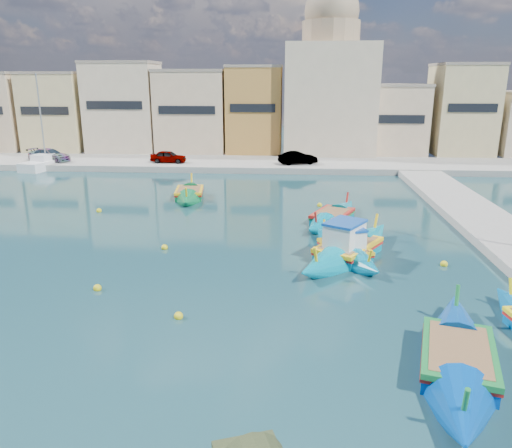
% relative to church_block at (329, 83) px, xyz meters
% --- Properties ---
extents(ground, '(160.00, 160.00, 0.00)m').
position_rel_church_block_xyz_m(ground, '(-10.00, -40.00, -8.41)').
color(ground, '#153C41').
rests_on(ground, ground).
extents(north_quay, '(80.00, 8.00, 0.60)m').
position_rel_church_block_xyz_m(north_quay, '(-10.00, -8.00, -8.11)').
color(north_quay, gray).
rests_on(north_quay, ground).
extents(north_townhouses, '(83.20, 7.87, 10.19)m').
position_rel_church_block_xyz_m(north_townhouses, '(-3.32, -0.64, -3.41)').
color(north_townhouses, '#CAAE8C').
rests_on(north_townhouses, ground).
extents(church_block, '(10.00, 10.00, 19.10)m').
position_rel_church_block_xyz_m(church_block, '(0.00, 0.00, 0.00)').
color(church_block, '#C8B495').
rests_on(church_block, ground).
extents(parked_cars, '(30.14, 2.71, 1.30)m').
position_rel_church_block_xyz_m(parked_cars, '(-18.63, -9.50, -7.17)').
color(parked_cars, '#4C1919').
rests_on(parked_cars, north_quay).
extents(luzzu_turquoise_cabin, '(6.92, 9.37, 3.12)m').
position_rel_church_block_xyz_m(luzzu_turquoise_cabin, '(-1.17, -34.93, -8.03)').
color(luzzu_turquoise_cabin, '#0087A3').
rests_on(luzzu_turquoise_cabin, ground).
extents(luzzu_blue_cabin, '(4.18, 7.52, 2.60)m').
position_rel_church_block_xyz_m(luzzu_blue_cabin, '(-1.33, -34.95, -8.09)').
color(luzzu_blue_cabin, '#007297').
rests_on(luzzu_blue_cabin, ground).
extents(luzzu_cyan_mid, '(5.08, 8.17, 2.40)m').
position_rel_church_block_xyz_m(luzzu_cyan_mid, '(-1.47, -28.36, -8.16)').
color(luzzu_cyan_mid, '#00809F').
rests_on(luzzu_cyan_mid, ground).
extents(luzzu_green, '(2.89, 7.85, 2.42)m').
position_rel_church_block_xyz_m(luzzu_green, '(-12.00, -22.26, -8.15)').
color(luzzu_green, '#0A6D3A').
rests_on(luzzu_green, ground).
extents(luzzu_blue_south, '(4.52, 9.52, 2.68)m').
position_rel_church_block_xyz_m(luzzu_blue_south, '(1.19, -45.20, -8.13)').
color(luzzu_blue_south, '#0044A7').
rests_on(luzzu_blue_south, ground).
extents(yacht_north, '(3.64, 7.86, 10.13)m').
position_rel_church_block_xyz_m(yacht_north, '(-29.01, -9.09, -8.01)').
color(yacht_north, white).
rests_on(yacht_north, ground).
extents(mooring_buoys, '(21.21, 18.40, 0.36)m').
position_rel_church_block_xyz_m(mooring_buoys, '(-7.99, -33.98, -8.33)').
color(mooring_buoys, yellow).
rests_on(mooring_buoys, ground).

